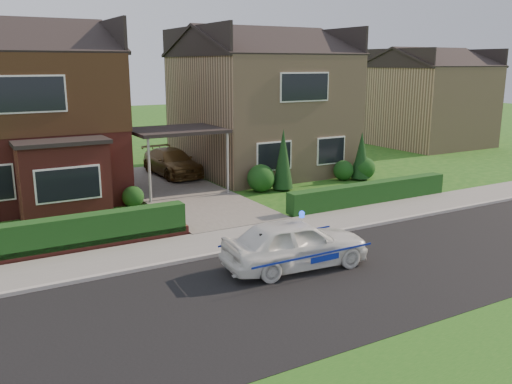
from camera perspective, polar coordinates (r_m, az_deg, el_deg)
ground at (r=14.36m, az=8.52°, el=-9.02°), size 120.00×120.00×0.00m
road at (r=14.36m, az=8.52°, el=-9.02°), size 60.00×6.00×0.02m
kerb at (r=16.67m, az=2.02°, el=-5.43°), size 60.00×0.16×0.12m
sidewalk at (r=17.53m, az=0.21°, el=-4.51°), size 60.00×2.00×0.10m
grass_verge at (r=11.30m, az=25.06°, el=-16.77°), size 60.00×4.00×0.01m
driveway at (r=23.54m, az=-8.21°, el=0.06°), size 3.80×12.00×0.12m
house_left at (r=24.44m, az=-23.97°, el=8.45°), size 7.50×9.53×7.25m
house_right at (r=28.20m, az=0.39°, el=9.80°), size 7.50×8.06×7.25m
carport_link at (r=23.04m, az=-8.38°, el=6.33°), size 3.80×3.00×2.77m
dwarf_wall at (r=16.70m, az=-19.57°, el=-5.76°), size 7.70×0.25×0.36m
hedge_left at (r=16.90m, az=-19.62°, el=-6.19°), size 7.50×0.55×0.90m
hedge_right at (r=21.81m, az=11.86°, el=-1.33°), size 7.50×0.55×0.80m
shrub_left_mid at (r=20.68m, az=-16.84°, el=-0.54°), size 1.32×1.32×1.32m
shrub_left_near at (r=21.41m, az=-12.82°, el=-0.50°), size 0.84×0.84×0.84m
shrub_right_near at (r=23.37m, az=0.52°, el=1.46°), size 1.20×1.20×1.20m
shrub_right_mid at (r=26.05m, az=9.19°, el=2.26°), size 0.96×0.96×0.96m
shrub_right_far at (r=26.45m, az=11.29°, el=2.47°), size 1.08×1.08×1.08m
conifer_a at (r=23.58m, az=2.87°, el=3.28°), size 0.90×0.90×2.60m
conifer_b at (r=26.22m, az=11.01°, el=3.64°), size 0.90×0.90×2.20m
neighbour_right at (r=38.79m, az=17.48°, el=8.61°), size 6.50×7.00×5.20m
police_car at (r=14.74m, az=4.17°, el=-5.45°), size 3.71×4.15×1.54m
driveway_car at (r=26.70m, az=-8.83°, el=3.13°), size 1.94×4.39×1.25m
potted_plant_c at (r=18.07m, az=-9.73°, el=-2.97°), size 0.57×0.57×0.81m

